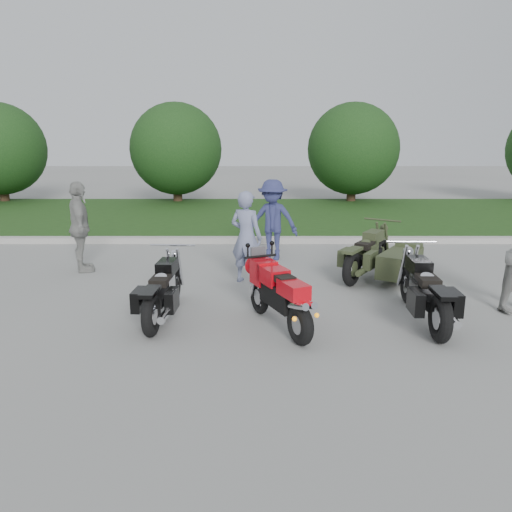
{
  "coord_description": "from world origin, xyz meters",
  "views": [
    {
      "loc": [
        0.14,
        -6.63,
        2.69
      ],
      "look_at": [
        0.15,
        1.22,
        0.8
      ],
      "focal_mm": 35.0,
      "sensor_mm": 36.0,
      "label": 1
    }
  ],
  "objects_px": {
    "cruiser_sidecar": "(386,260)",
    "person_stripe": "(246,237)",
    "sportbike_red": "(279,294)",
    "person_denim": "(272,220)",
    "cruiser_left": "(163,292)",
    "cruiser_right": "(425,294)",
    "person_back": "(80,227)"
  },
  "relations": [
    {
      "from": "cruiser_sidecar",
      "to": "person_denim",
      "type": "bearing_deg",
      "value": 173.92
    },
    {
      "from": "cruiser_left",
      "to": "cruiser_sidecar",
      "type": "xyz_separation_m",
      "value": [
        3.86,
        2.08,
        -0.02
      ]
    },
    {
      "from": "cruiser_left",
      "to": "person_back",
      "type": "bearing_deg",
      "value": 131.12
    },
    {
      "from": "cruiser_right",
      "to": "cruiser_sidecar",
      "type": "relative_size",
      "value": 1.1
    },
    {
      "from": "sportbike_red",
      "to": "person_denim",
      "type": "xyz_separation_m",
      "value": [
        0.03,
        4.16,
        0.37
      ]
    },
    {
      "from": "person_denim",
      "to": "cruiser_left",
      "type": "bearing_deg",
      "value": -98.94
    },
    {
      "from": "cruiser_sidecar",
      "to": "person_denim",
      "type": "height_order",
      "value": "person_denim"
    },
    {
      "from": "cruiser_right",
      "to": "person_denim",
      "type": "bearing_deg",
      "value": 120.2
    },
    {
      "from": "cruiser_right",
      "to": "person_back",
      "type": "bearing_deg",
      "value": 156.17
    },
    {
      "from": "cruiser_right",
      "to": "person_back",
      "type": "xyz_separation_m",
      "value": [
        -6.01,
        2.9,
        0.46
      ]
    },
    {
      "from": "cruiser_left",
      "to": "cruiser_right",
      "type": "bearing_deg",
      "value": 0.75
    },
    {
      "from": "sportbike_red",
      "to": "person_stripe",
      "type": "distance_m",
      "value": 2.42
    },
    {
      "from": "sportbike_red",
      "to": "person_stripe",
      "type": "relative_size",
      "value": 1.02
    },
    {
      "from": "person_denim",
      "to": "sportbike_red",
      "type": "bearing_deg",
      "value": -74.34
    },
    {
      "from": "cruiser_sidecar",
      "to": "person_back",
      "type": "xyz_separation_m",
      "value": [
        -6.0,
        0.66,
        0.51
      ]
    },
    {
      "from": "person_stripe",
      "to": "sportbike_red",
      "type": "bearing_deg",
      "value": 129.98
    },
    {
      "from": "cruiser_left",
      "to": "cruiser_right",
      "type": "relative_size",
      "value": 0.93
    },
    {
      "from": "cruiser_sidecar",
      "to": "person_stripe",
      "type": "relative_size",
      "value": 1.2
    },
    {
      "from": "cruiser_left",
      "to": "person_stripe",
      "type": "xyz_separation_m",
      "value": [
        1.22,
        1.94,
        0.45
      ]
    },
    {
      "from": "sportbike_red",
      "to": "cruiser_left",
      "type": "height_order",
      "value": "sportbike_red"
    },
    {
      "from": "cruiser_right",
      "to": "person_stripe",
      "type": "xyz_separation_m",
      "value": [
        -2.66,
        2.1,
        0.42
      ]
    },
    {
      "from": "person_stripe",
      "to": "person_denim",
      "type": "relative_size",
      "value": 0.97
    },
    {
      "from": "cruiser_left",
      "to": "person_denim",
      "type": "xyz_separation_m",
      "value": [
        1.76,
        3.76,
        0.47
      ]
    },
    {
      "from": "cruiser_sidecar",
      "to": "cruiser_left",
      "type": "bearing_deg",
      "value": -119.12
    },
    {
      "from": "cruiser_left",
      "to": "person_stripe",
      "type": "bearing_deg",
      "value": 61.07
    },
    {
      "from": "sportbike_red",
      "to": "person_denim",
      "type": "bearing_deg",
      "value": 65.84
    },
    {
      "from": "person_denim",
      "to": "person_back",
      "type": "distance_m",
      "value": 4.03
    },
    {
      "from": "cruiser_left",
      "to": "person_stripe",
      "type": "height_order",
      "value": "person_stripe"
    },
    {
      "from": "cruiser_sidecar",
      "to": "person_stripe",
      "type": "height_order",
      "value": "person_stripe"
    },
    {
      "from": "cruiser_right",
      "to": "person_denim",
      "type": "relative_size",
      "value": 1.29
    },
    {
      "from": "cruiser_left",
      "to": "cruiser_sidecar",
      "type": "bearing_deg",
      "value": 31.44
    },
    {
      "from": "cruiser_sidecar",
      "to": "person_stripe",
      "type": "bearing_deg",
      "value": -144.45
    }
  ]
}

